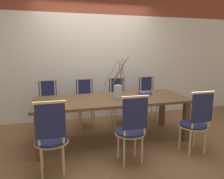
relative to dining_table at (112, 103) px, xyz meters
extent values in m
plane|color=brown|center=(0.00, 0.00, -0.64)|extent=(16.00, 16.00, 0.00)
cube|color=beige|center=(0.00, 1.35, 0.49)|extent=(12.00, 0.06, 2.26)
cube|color=brown|center=(0.00, 0.00, 0.06)|extent=(2.55, 1.02, 0.04)
cube|color=brown|center=(-1.17, -0.40, -0.30)|extent=(0.09, 0.09, 0.69)
cube|color=brown|center=(1.17, -0.40, -0.30)|extent=(0.09, 0.09, 0.69)
cube|color=brown|center=(-1.17, 0.40, -0.30)|extent=(0.09, 0.09, 0.69)
cube|color=brown|center=(1.17, 0.40, -0.30)|extent=(0.09, 0.09, 0.69)
cylinder|color=#1E234C|center=(-1.00, -0.77, -0.21)|extent=(0.39, 0.39, 0.04)
cylinder|color=tan|center=(-1.00, -0.77, -0.23)|extent=(0.41, 0.41, 0.01)
cylinder|color=tan|center=(-1.12, -0.65, -0.43)|extent=(0.03, 0.03, 0.41)
cylinder|color=tan|center=(-0.87, -0.65, -0.43)|extent=(0.03, 0.03, 0.41)
cylinder|color=tan|center=(-1.12, -0.90, -0.43)|extent=(0.03, 0.03, 0.41)
cylinder|color=tan|center=(-0.87, -0.90, -0.43)|extent=(0.03, 0.03, 0.41)
cylinder|color=tan|center=(-1.13, -0.94, 0.06)|extent=(0.03, 0.03, 0.51)
cylinder|color=tan|center=(-0.86, -0.94, 0.06)|extent=(0.03, 0.03, 0.51)
cube|color=#1E234C|center=(-1.00, -0.94, 0.09)|extent=(0.33, 0.02, 0.41)
cube|color=tan|center=(-1.00, -0.94, 0.30)|extent=(0.37, 0.03, 0.03)
cylinder|color=#1E234C|center=(0.03, -0.77, -0.21)|extent=(0.39, 0.39, 0.04)
cylinder|color=tan|center=(0.03, -0.77, -0.23)|extent=(0.41, 0.41, 0.01)
cylinder|color=tan|center=(-0.10, -0.65, -0.43)|extent=(0.03, 0.03, 0.41)
cylinder|color=tan|center=(0.16, -0.65, -0.43)|extent=(0.03, 0.03, 0.41)
cylinder|color=tan|center=(-0.10, -0.90, -0.43)|extent=(0.03, 0.03, 0.41)
cylinder|color=tan|center=(0.16, -0.90, -0.43)|extent=(0.03, 0.03, 0.41)
cylinder|color=tan|center=(-0.10, -0.94, 0.06)|extent=(0.03, 0.03, 0.51)
cylinder|color=tan|center=(0.17, -0.94, 0.06)|extent=(0.03, 0.03, 0.51)
cube|color=#1E234C|center=(0.03, -0.94, 0.09)|extent=(0.33, 0.02, 0.41)
cube|color=tan|center=(0.03, -0.94, 0.30)|extent=(0.37, 0.03, 0.03)
cylinder|color=#1E234C|center=(1.03, -0.77, -0.21)|extent=(0.39, 0.39, 0.04)
cylinder|color=tan|center=(1.03, -0.77, -0.23)|extent=(0.41, 0.41, 0.01)
cylinder|color=tan|center=(0.90, -0.65, -0.43)|extent=(0.03, 0.03, 0.41)
cylinder|color=tan|center=(1.16, -0.65, -0.43)|extent=(0.03, 0.03, 0.41)
cylinder|color=tan|center=(0.90, -0.90, -0.43)|extent=(0.03, 0.03, 0.41)
cylinder|color=tan|center=(1.16, -0.90, -0.43)|extent=(0.03, 0.03, 0.41)
cylinder|color=tan|center=(0.89, -0.94, 0.06)|extent=(0.03, 0.03, 0.51)
cylinder|color=tan|center=(1.17, -0.94, 0.06)|extent=(0.03, 0.03, 0.51)
cube|color=#1E234C|center=(1.03, -0.94, 0.09)|extent=(0.33, 0.02, 0.41)
cube|color=tan|center=(1.03, -0.94, 0.30)|extent=(0.37, 0.03, 0.03)
cylinder|color=#1E234C|center=(-1.03, 0.77, -0.21)|extent=(0.39, 0.39, 0.04)
cylinder|color=tan|center=(-1.03, 0.77, -0.23)|extent=(0.41, 0.41, 0.01)
cylinder|color=tan|center=(-0.90, 0.65, -0.43)|extent=(0.03, 0.03, 0.41)
cylinder|color=tan|center=(-1.16, 0.65, -0.43)|extent=(0.03, 0.03, 0.41)
cylinder|color=tan|center=(-0.90, 0.90, -0.43)|extent=(0.03, 0.03, 0.41)
cylinder|color=tan|center=(-1.16, 0.90, -0.43)|extent=(0.03, 0.03, 0.41)
cylinder|color=tan|center=(-0.89, 0.94, 0.06)|extent=(0.03, 0.03, 0.51)
cylinder|color=tan|center=(-1.17, 0.94, 0.06)|extent=(0.03, 0.03, 0.51)
cube|color=#1E234C|center=(-1.03, 0.94, 0.09)|extent=(0.33, 0.02, 0.41)
cube|color=tan|center=(-1.03, 0.94, 0.30)|extent=(0.37, 0.03, 0.03)
cylinder|color=#1E234C|center=(-0.31, 0.77, -0.21)|extent=(0.39, 0.39, 0.04)
cylinder|color=tan|center=(-0.31, 0.77, -0.23)|extent=(0.41, 0.41, 0.01)
cylinder|color=tan|center=(-0.19, 0.65, -0.43)|extent=(0.03, 0.03, 0.41)
cylinder|color=tan|center=(-0.44, 0.65, -0.43)|extent=(0.03, 0.03, 0.41)
cylinder|color=tan|center=(-0.19, 0.90, -0.43)|extent=(0.03, 0.03, 0.41)
cylinder|color=tan|center=(-0.44, 0.90, -0.43)|extent=(0.03, 0.03, 0.41)
cylinder|color=tan|center=(-0.18, 0.94, 0.06)|extent=(0.03, 0.03, 0.51)
cylinder|color=tan|center=(-0.45, 0.94, 0.06)|extent=(0.03, 0.03, 0.51)
cube|color=#1E234C|center=(-0.31, 0.94, 0.09)|extent=(0.33, 0.02, 0.41)
cube|color=tan|center=(-0.31, 0.94, 0.30)|extent=(0.37, 0.03, 0.03)
cylinder|color=#1E234C|center=(0.38, 0.77, -0.21)|extent=(0.39, 0.39, 0.04)
cylinder|color=tan|center=(0.38, 0.77, -0.23)|extent=(0.41, 0.41, 0.01)
cylinder|color=tan|center=(0.51, 0.65, -0.43)|extent=(0.03, 0.03, 0.41)
cylinder|color=tan|center=(0.25, 0.65, -0.43)|extent=(0.03, 0.03, 0.41)
cylinder|color=tan|center=(0.51, 0.90, -0.43)|extent=(0.03, 0.03, 0.41)
cylinder|color=tan|center=(0.25, 0.90, -0.43)|extent=(0.03, 0.03, 0.41)
cylinder|color=tan|center=(0.52, 0.94, 0.06)|extent=(0.03, 0.03, 0.51)
cylinder|color=tan|center=(0.24, 0.94, 0.06)|extent=(0.03, 0.03, 0.51)
cube|color=#1E234C|center=(0.38, 0.94, 0.09)|extent=(0.33, 0.02, 0.41)
cube|color=tan|center=(0.38, 0.94, 0.30)|extent=(0.37, 0.03, 0.03)
cylinder|color=#1E234C|center=(1.06, 0.77, -0.21)|extent=(0.39, 0.39, 0.04)
cylinder|color=tan|center=(1.06, 0.77, -0.23)|extent=(0.41, 0.41, 0.01)
cylinder|color=tan|center=(1.19, 0.65, -0.43)|extent=(0.03, 0.03, 0.41)
cylinder|color=tan|center=(0.93, 0.65, -0.43)|extent=(0.03, 0.03, 0.41)
cylinder|color=tan|center=(1.19, 0.90, -0.43)|extent=(0.03, 0.03, 0.41)
cylinder|color=tan|center=(0.93, 0.90, -0.43)|extent=(0.03, 0.03, 0.41)
cylinder|color=tan|center=(1.20, 0.94, 0.06)|extent=(0.03, 0.03, 0.51)
cylinder|color=tan|center=(0.92, 0.94, 0.06)|extent=(0.03, 0.03, 0.51)
cube|color=#1E234C|center=(1.06, 0.94, 0.09)|extent=(0.33, 0.02, 0.41)
cube|color=tan|center=(1.06, 0.94, 0.30)|extent=(0.37, 0.03, 0.03)
cylinder|color=#B2BCC1|center=(0.09, -0.02, 0.19)|extent=(0.14, 0.14, 0.22)
cylinder|color=brown|center=(0.14, 0.08, 0.51)|extent=(0.21, 0.11, 0.41)
cylinder|color=brown|center=(0.17, -0.06, 0.47)|extent=(0.10, 0.17, 0.33)
cylinder|color=brown|center=(0.02, 0.12, 0.50)|extent=(0.29, 0.16, 0.39)
cylinder|color=brown|center=(0.12, -0.05, 0.51)|extent=(0.08, 0.07, 0.42)
cylinder|color=brown|center=(0.18, 0.09, 0.55)|extent=(0.23, 0.19, 0.49)
cylinder|color=brown|center=(0.15, -0.02, 0.48)|extent=(0.01, 0.12, 0.36)
cylinder|color=brown|center=(0.12, 0.07, 0.52)|extent=(0.18, 0.05, 0.43)
cube|color=beige|center=(0.64, 0.11, 0.09)|extent=(0.21, 0.16, 0.02)
cube|color=#842D8C|center=(0.64, 0.10, 0.11)|extent=(0.23, 0.19, 0.02)
cube|color=#234C8C|center=(0.64, 0.10, 0.13)|extent=(0.21, 0.18, 0.02)
camera|label=1|loc=(-0.98, -3.40, 0.89)|focal=35.00mm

